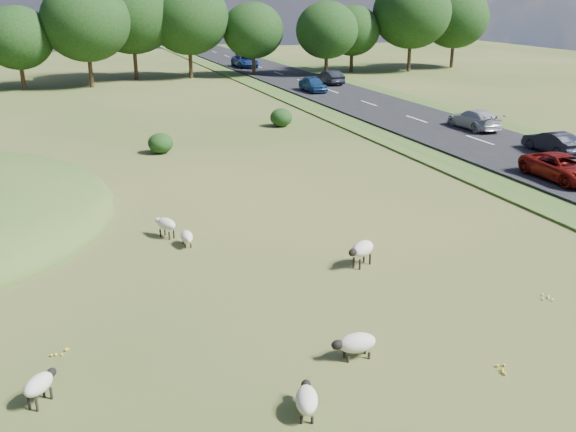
{
  "coord_description": "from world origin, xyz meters",
  "views": [
    {
      "loc": [
        -6.42,
        -18.77,
        9.45
      ],
      "look_at": [
        2.0,
        4.0,
        1.0
      ],
      "focal_mm": 40.0,
      "sensor_mm": 36.0,
      "label": 1
    }
  ],
  "objects_px": {
    "car_0": "(313,84)",
    "car_1": "(563,168)",
    "sheep_2": "(166,224)",
    "sheep_0": "(356,343)",
    "car_2": "(245,61)",
    "sheep_3": "(362,249)",
    "sheep_1": "(39,384)",
    "car_3": "(474,119)",
    "sheep_4": "(187,237)",
    "car_6": "(244,53)",
    "car_5": "(552,142)",
    "sheep_5": "(307,399)",
    "car_4": "(330,77)"
  },
  "relations": [
    {
      "from": "car_0",
      "to": "car_5",
      "type": "height_order",
      "value": "car_0"
    },
    {
      "from": "sheep_1",
      "to": "car_5",
      "type": "height_order",
      "value": "car_5"
    },
    {
      "from": "sheep_4",
      "to": "car_6",
      "type": "xyz_separation_m",
      "value": [
        23.9,
        72.37,
        0.53
      ]
    },
    {
      "from": "car_2",
      "to": "car_4",
      "type": "xyz_separation_m",
      "value": [
        3.8,
        -18.94,
        -0.03
      ]
    },
    {
      "from": "car_3",
      "to": "sheep_4",
      "type": "bearing_deg",
      "value": 31.51
    },
    {
      "from": "sheep_0",
      "to": "car_1",
      "type": "bearing_deg",
      "value": -143.48
    },
    {
      "from": "sheep_4",
      "to": "car_4",
      "type": "bearing_deg",
      "value": 151.77
    },
    {
      "from": "sheep_2",
      "to": "sheep_0",
      "type": "bearing_deg",
      "value": 165.99
    },
    {
      "from": "sheep_1",
      "to": "car_4",
      "type": "distance_m",
      "value": 57.17
    },
    {
      "from": "sheep_0",
      "to": "sheep_4",
      "type": "distance_m",
      "value": 10.1
    },
    {
      "from": "sheep_2",
      "to": "car_3",
      "type": "relative_size",
      "value": 0.25
    },
    {
      "from": "sheep_0",
      "to": "car_2",
      "type": "relative_size",
      "value": 0.24
    },
    {
      "from": "sheep_4",
      "to": "car_5",
      "type": "distance_m",
      "value": 24.85
    },
    {
      "from": "sheep_2",
      "to": "sheep_3",
      "type": "relative_size",
      "value": 0.86
    },
    {
      "from": "sheep_1",
      "to": "car_2",
      "type": "relative_size",
      "value": 0.19
    },
    {
      "from": "sheep_1",
      "to": "car_3",
      "type": "xyz_separation_m",
      "value": [
        29.36,
        23.6,
        0.39
      ]
    },
    {
      "from": "sheep_5",
      "to": "car_3",
      "type": "xyz_separation_m",
      "value": [
        23.47,
        26.26,
        0.5
      ]
    },
    {
      "from": "sheep_5",
      "to": "car_5",
      "type": "relative_size",
      "value": 0.32
    },
    {
      "from": "sheep_0",
      "to": "car_0",
      "type": "relative_size",
      "value": 0.3
    },
    {
      "from": "sheep_1",
      "to": "car_2",
      "type": "height_order",
      "value": "car_2"
    },
    {
      "from": "car_0",
      "to": "sheep_0",
      "type": "bearing_deg",
      "value": -111.04
    },
    {
      "from": "car_2",
      "to": "car_3",
      "type": "height_order",
      "value": "car_2"
    },
    {
      "from": "car_0",
      "to": "car_5",
      "type": "xyz_separation_m",
      "value": [
        3.8,
        -28.91,
        -0.08
      ]
    },
    {
      "from": "sheep_4",
      "to": "car_3",
      "type": "xyz_separation_m",
      "value": [
        23.9,
        14.65,
        0.55
      ]
    },
    {
      "from": "car_1",
      "to": "car_4",
      "type": "bearing_deg",
      "value": 84.34
    },
    {
      "from": "sheep_2",
      "to": "sheep_4",
      "type": "height_order",
      "value": "sheep_2"
    },
    {
      "from": "car_2",
      "to": "car_5",
      "type": "relative_size",
      "value": 1.38
    },
    {
      "from": "sheep_3",
      "to": "car_5",
      "type": "bearing_deg",
      "value": -177.23
    },
    {
      "from": "sheep_0",
      "to": "car_3",
      "type": "bearing_deg",
      "value": -127.96
    },
    {
      "from": "sheep_2",
      "to": "sheep_3",
      "type": "distance_m",
      "value": 8.19
    },
    {
      "from": "car_0",
      "to": "car_1",
      "type": "relative_size",
      "value": 0.9
    },
    {
      "from": "car_6",
      "to": "sheep_5",
      "type": "bearing_deg",
      "value": 74.38
    },
    {
      "from": "car_1",
      "to": "car_2",
      "type": "distance_m",
      "value": 57.28
    },
    {
      "from": "sheep_1",
      "to": "car_2",
      "type": "bearing_deg",
      "value": 18.62
    },
    {
      "from": "sheep_0",
      "to": "sheep_2",
      "type": "bearing_deg",
      "value": -70.63
    },
    {
      "from": "sheep_1",
      "to": "car_0",
      "type": "height_order",
      "value": "car_0"
    },
    {
      "from": "sheep_4",
      "to": "sheep_2",
      "type": "bearing_deg",
      "value": -151.71
    },
    {
      "from": "sheep_1",
      "to": "car_1",
      "type": "bearing_deg",
      "value": -28.03
    },
    {
      "from": "car_6",
      "to": "car_1",
      "type": "bearing_deg",
      "value": 86.92
    },
    {
      "from": "car_0",
      "to": "sheep_1",
      "type": "bearing_deg",
      "value": -119.78
    },
    {
      "from": "car_1",
      "to": "car_2",
      "type": "relative_size",
      "value": 0.87
    },
    {
      "from": "car_2",
      "to": "car_4",
      "type": "bearing_deg",
      "value": -78.66
    },
    {
      "from": "sheep_4",
      "to": "sheep_3",
      "type": "bearing_deg",
      "value": 55.63
    },
    {
      "from": "sheep_2",
      "to": "car_4",
      "type": "bearing_deg",
      "value": -62.45
    },
    {
      "from": "car_0",
      "to": "car_5",
      "type": "bearing_deg",
      "value": -82.51
    },
    {
      "from": "sheep_1",
      "to": "sheep_2",
      "type": "height_order",
      "value": "sheep_2"
    },
    {
      "from": "car_1",
      "to": "car_3",
      "type": "bearing_deg",
      "value": 73.57
    },
    {
      "from": "car_2",
      "to": "car_5",
      "type": "xyz_separation_m",
      "value": [
        3.8,
        -52.25,
        -0.11
      ]
    },
    {
      "from": "sheep_3",
      "to": "sheep_2",
      "type": "bearing_deg",
      "value": -69.44
    },
    {
      "from": "sheep_0",
      "to": "car_5",
      "type": "relative_size",
      "value": 0.33
    }
  ]
}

